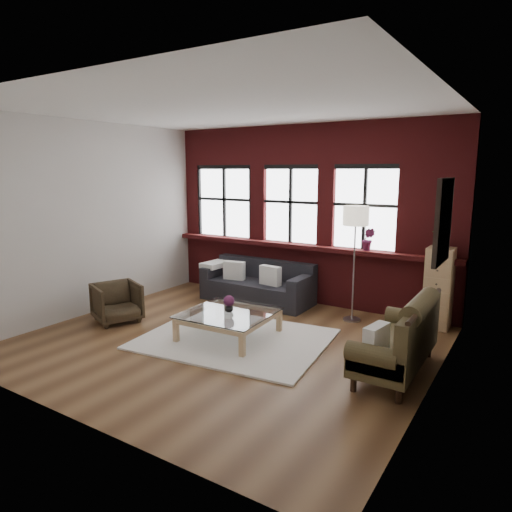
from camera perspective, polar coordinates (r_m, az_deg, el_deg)
The scene contains 26 objects.
floor at distance 6.64m, azimuth -3.56°, elevation -10.54°, with size 5.50×5.50×0.00m, color brown.
ceiling at distance 6.24m, azimuth -3.91°, elevation 18.02°, with size 5.50×5.50×0.00m, color white.
wall_back at distance 8.38m, azimuth 6.39°, elevation 5.14°, with size 5.50×5.50×0.00m, color beige.
wall_front at distance 4.49m, azimuth -22.78°, elevation -0.44°, with size 5.50×5.50×0.00m, color beige.
wall_left at distance 8.15m, azimuth -19.63°, elevation 4.43°, with size 5.00×5.00×0.00m, color beige.
wall_right at distance 5.15m, azimuth 21.92°, elevation 0.96°, with size 5.00×5.00×0.00m, color beige.
brick_backwall at distance 8.33m, azimuth 6.21°, elevation 5.10°, with size 5.50×0.12×3.20m, color maroon, non-canonical shape.
sill_ledge at distance 8.32m, azimuth 5.86°, elevation 1.21°, with size 5.50×0.30×0.08m, color maroon.
window_left at distance 9.25m, azimuth -3.87°, elevation 6.63°, with size 1.38×0.10×1.50m, color black, non-canonical shape.
window_mid at distance 8.46m, azimuth 4.42°, elevation 6.24°, with size 1.38×0.10×1.50m, color black, non-canonical shape.
window_right at distance 7.90m, azimuth 13.47°, elevation 5.67°, with size 1.38×0.10×1.50m, color black, non-canonical shape.
wall_poster at distance 5.41m, azimuth 22.38°, elevation 4.04°, with size 0.05×0.74×0.94m, color black, non-canonical shape.
shag_rug at distance 6.67m, azimuth -2.66°, elevation -10.30°, with size 2.56×2.01×0.03m, color silver.
dark_sofa at distance 8.40m, azimuth 0.13°, elevation -3.29°, with size 2.05×0.83×0.74m, color black, non-canonical shape.
pillow_a at distance 8.51m, azimuth -2.73°, elevation -1.81°, with size 0.40×0.14×0.34m, color white.
pillow_b at distance 8.10m, azimuth 1.81°, elevation -2.45°, with size 0.40×0.14×0.34m, color white.
vintage_settee at distance 5.75m, azimuth 17.09°, elevation -9.66°, with size 0.75×1.68×0.90m, color #453A20, non-canonical shape.
pillow_settee at distance 5.27m, azimuth 14.80°, elevation -10.12°, with size 0.14×0.38×0.34m, color white.
armchair at distance 7.67m, azimuth -16.99°, elevation -5.57°, with size 0.67×0.69×0.63m, color #2F2417.
coffee_table at distance 6.69m, azimuth -3.37°, elevation -8.61°, with size 1.20×1.20×0.40m, color tan, non-canonical shape.
vase at distance 6.61m, azimuth -3.40°, elevation -6.43°, with size 0.13×0.13×0.13m, color #B2B2B2.
flowers at distance 6.58m, azimuth -3.41°, elevation -5.61°, with size 0.16×0.16×0.16m, color #5E2048.
drawer_chest at distance 7.52m, azimuth 21.87°, elevation -3.74°, with size 0.39×0.39×1.25m, color tan.
potted_plant_top at distance 7.38m, azimuth 22.29°, elevation 2.21°, with size 0.29×0.25×0.32m, color #2D5923.
floor_lamp at distance 7.39m, azimuth 12.17°, elevation -0.47°, with size 0.40×0.40×2.00m, color #A5A5A8, non-canonical shape.
sill_plant at distance 7.80m, azimuth 13.85°, elevation 2.05°, with size 0.21×0.17×0.38m, color #5E2048.
Camera 1 is at (3.64, -5.01, 2.40)m, focal length 32.00 mm.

